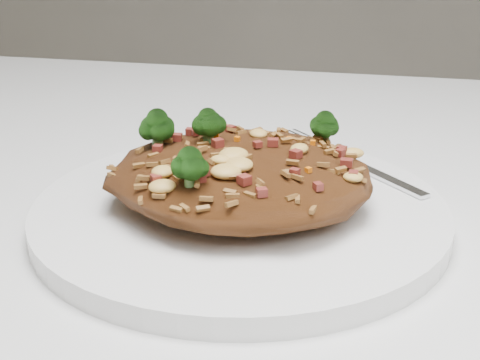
{
  "coord_description": "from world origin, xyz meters",
  "views": [
    {
      "loc": [
        0.14,
        -0.43,
        0.94
      ],
      "look_at": [
        0.06,
        -0.05,
        0.78
      ],
      "focal_mm": 50.0,
      "sensor_mm": 36.0,
      "label": 1
    }
  ],
  "objects_px": {
    "fried_rice": "(239,164)",
    "plate": "(240,211)",
    "dining_table": "(184,292)",
    "fork": "(353,163)"
  },
  "relations": [
    {
      "from": "fried_rice",
      "to": "plate",
      "type": "bearing_deg",
      "value": -14.78
    },
    {
      "from": "dining_table",
      "to": "plate",
      "type": "height_order",
      "value": "plate"
    },
    {
      "from": "fork",
      "to": "fried_rice",
      "type": "bearing_deg",
      "value": -82.6
    },
    {
      "from": "dining_table",
      "to": "fried_rice",
      "type": "bearing_deg",
      "value": -41.59
    },
    {
      "from": "fried_rice",
      "to": "fork",
      "type": "bearing_deg",
      "value": 50.85
    },
    {
      "from": "dining_table",
      "to": "plate",
      "type": "xyz_separation_m",
      "value": [
        0.06,
        -0.05,
        0.1
      ]
    },
    {
      "from": "plate",
      "to": "fried_rice",
      "type": "height_order",
      "value": "fried_rice"
    },
    {
      "from": "plate",
      "to": "dining_table",
      "type": "bearing_deg",
      "value": 138.72
    },
    {
      "from": "fried_rice",
      "to": "fork",
      "type": "xyz_separation_m",
      "value": [
        0.07,
        0.08,
        -0.02
      ]
    },
    {
      "from": "dining_table",
      "to": "fried_rice",
      "type": "xyz_separation_m",
      "value": [
        0.06,
        -0.05,
        0.13
      ]
    }
  ]
}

